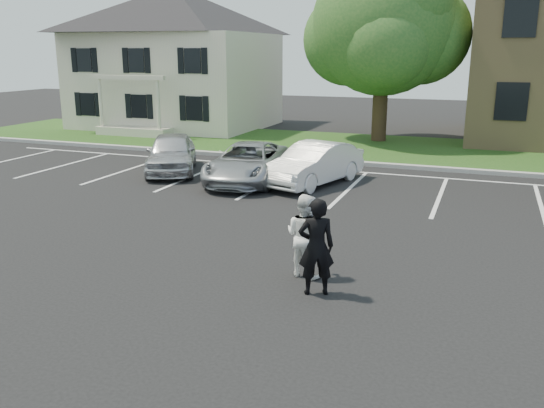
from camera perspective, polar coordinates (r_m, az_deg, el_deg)
The scene contains 11 objects.
ground_plane at distance 11.26m, azimuth -1.81°, elevation -7.39°, with size 90.00×90.00×0.00m, color black.
curb at distance 22.38m, azimuth 10.02°, elevation 3.89°, with size 40.00×0.30×0.15m, color gray.
grass_strip at distance 26.27m, azimuth 11.69°, elevation 5.36°, with size 44.00×8.00×0.08m, color #114011.
stall_lines at distance 19.23m, azimuth 12.37°, elevation 1.76°, with size 34.00×5.36×0.01m.
house at distance 34.13m, azimuth -9.49°, elevation 14.00°, with size 10.30×9.22×7.60m.
tree at distance 28.28m, azimuth 11.23°, elevation 16.85°, with size 7.80×7.20×8.80m.
man_black_suit at distance 10.31m, azimuth 4.40°, elevation -4.25°, with size 0.65×0.43×1.79m, color black.
man_white_shirt at distance 11.16m, azimuth 3.24°, elevation -3.12°, with size 0.80×0.62×1.64m, color white.
car_silver_west at distance 21.20m, azimuth -9.93°, elevation 5.02°, with size 1.67×4.14×1.41m, color #BCBCC1.
car_silver_minivan at distance 19.36m, azimuth -2.42°, elevation 4.11°, with size 2.13×4.63×1.29m, color #A2A5A9.
car_white_sedan at distance 18.98m, azimuth 4.19°, elevation 3.98°, with size 1.44×4.13×1.36m, color white.
Camera 1 is at (4.01, -9.62, 4.28)m, focal length 38.00 mm.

